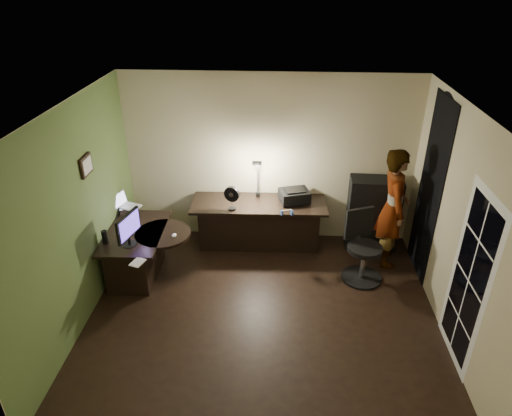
# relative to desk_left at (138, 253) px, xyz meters

# --- Properties ---
(floor) EXTENTS (4.50, 4.00, 0.01)m
(floor) POSITION_rel_desk_left_xyz_m (1.83, -0.75, -0.37)
(floor) COLOR black
(floor) RESTS_ON ground
(ceiling) EXTENTS (4.50, 4.00, 0.01)m
(ceiling) POSITION_rel_desk_left_xyz_m (1.83, -0.75, 2.34)
(ceiling) COLOR silver
(ceiling) RESTS_ON floor
(wall_back) EXTENTS (4.50, 0.01, 2.70)m
(wall_back) POSITION_rel_desk_left_xyz_m (1.83, 1.26, 0.98)
(wall_back) COLOR #C0B48B
(wall_back) RESTS_ON floor
(wall_front) EXTENTS (4.50, 0.01, 2.70)m
(wall_front) POSITION_rel_desk_left_xyz_m (1.83, -2.75, 0.98)
(wall_front) COLOR #C0B48B
(wall_front) RESTS_ON floor
(wall_left) EXTENTS (0.01, 4.00, 2.70)m
(wall_left) POSITION_rel_desk_left_xyz_m (-0.42, -0.75, 0.98)
(wall_left) COLOR #C0B48B
(wall_left) RESTS_ON floor
(wall_right) EXTENTS (0.01, 4.00, 2.70)m
(wall_right) POSITION_rel_desk_left_xyz_m (4.08, -0.75, 0.98)
(wall_right) COLOR #C0B48B
(wall_right) RESTS_ON floor
(green_wall_overlay) EXTENTS (0.00, 4.00, 2.70)m
(green_wall_overlay) POSITION_rel_desk_left_xyz_m (-0.41, -0.75, 0.98)
(green_wall_overlay) COLOR #4E6730
(green_wall_overlay) RESTS_ON floor
(arched_doorway) EXTENTS (0.01, 0.90, 2.60)m
(arched_doorway) POSITION_rel_desk_left_xyz_m (4.07, 0.40, 0.93)
(arched_doorway) COLOR black
(arched_doorway) RESTS_ON floor
(french_door) EXTENTS (0.02, 0.92, 2.10)m
(french_door) POSITION_rel_desk_left_xyz_m (4.07, -1.30, 0.68)
(french_door) COLOR white
(french_door) RESTS_ON floor
(framed_picture) EXTENTS (0.04, 0.30, 0.25)m
(framed_picture) POSITION_rel_desk_left_xyz_m (-0.39, -0.30, 1.48)
(framed_picture) COLOR black
(framed_picture) RESTS_ON wall_left
(desk_left) EXTENTS (0.81, 1.28, 0.73)m
(desk_left) POSITION_rel_desk_left_xyz_m (0.00, 0.00, 0.00)
(desk_left) COLOR black
(desk_left) RESTS_ON floor
(desk_right) EXTENTS (2.11, 0.79, 0.78)m
(desk_right) POSITION_rel_desk_left_xyz_m (1.69, 0.88, 0.03)
(desk_right) COLOR black
(desk_right) RESTS_ON floor
(cabinet) EXTENTS (0.80, 0.42, 1.18)m
(cabinet) POSITION_rel_desk_left_xyz_m (3.48, 1.00, 0.22)
(cabinet) COLOR black
(cabinet) RESTS_ON floor
(laptop_stand) EXTENTS (0.27, 0.25, 0.10)m
(laptop_stand) POSITION_rel_desk_left_xyz_m (-0.28, 0.57, 0.40)
(laptop_stand) COLOR silver
(laptop_stand) RESTS_ON desk_left
(laptop) EXTENTS (0.40, 0.39, 0.22)m
(laptop) POSITION_rel_desk_left_xyz_m (-0.24, 0.57, 0.56)
(laptop) COLOR silver
(laptop) RESTS_ON laptop_stand
(monitor) EXTENTS (0.22, 0.53, 0.34)m
(monitor) POSITION_rel_desk_left_xyz_m (0.02, -0.33, 0.53)
(monitor) COLOR black
(monitor) RESTS_ON desk_left
(mouse) EXTENTS (0.08, 0.10, 0.04)m
(mouse) POSITION_rel_desk_left_xyz_m (0.57, -0.08, 0.37)
(mouse) COLOR silver
(mouse) RESTS_ON desk_left
(phone) EXTENTS (0.10, 0.13, 0.01)m
(phone) POSITION_rel_desk_left_xyz_m (0.05, 0.41, 0.36)
(phone) COLOR black
(phone) RESTS_ON desk_left
(pen) EXTENTS (0.09, 0.12, 0.01)m
(pen) POSITION_rel_desk_left_xyz_m (0.37, 0.09, 0.36)
(pen) COLOR black
(pen) RESTS_ON desk_left
(speaker) EXTENTS (0.08, 0.08, 0.20)m
(speaker) POSITION_rel_desk_left_xyz_m (-0.31, -0.31, 0.45)
(speaker) COLOR black
(speaker) RESTS_ON desk_left
(notepad) EXTENTS (0.19, 0.23, 0.01)m
(notepad) POSITION_rel_desk_left_xyz_m (0.25, -0.73, 0.36)
(notepad) COLOR silver
(notepad) RESTS_ON desk_left
(desk_fan) EXTENTS (0.26, 0.19, 0.37)m
(desk_fan) POSITION_rel_desk_left_xyz_m (1.30, 0.64, 0.62)
(desk_fan) COLOR black
(desk_fan) RESTS_ON desk_right
(headphones) EXTENTS (0.20, 0.14, 0.09)m
(headphones) POSITION_rel_desk_left_xyz_m (2.12, 0.49, 0.48)
(headphones) COLOR navy
(headphones) RESTS_ON desk_right
(printer) EXTENTS (0.52, 0.45, 0.20)m
(printer) POSITION_rel_desk_left_xyz_m (2.23, 0.95, 0.53)
(printer) COLOR black
(printer) RESTS_ON desk_right
(desk_lamp) EXTENTS (0.21, 0.35, 0.74)m
(desk_lamp) POSITION_rel_desk_left_xyz_m (1.66, 1.08, 0.80)
(desk_lamp) COLOR black
(desk_lamp) RESTS_ON desk_right
(office_chair) EXTENTS (0.75, 0.75, 1.03)m
(office_chair) POSITION_rel_desk_left_xyz_m (3.23, 0.10, 0.15)
(office_chair) COLOR black
(office_chair) RESTS_ON floor
(person) EXTENTS (0.44, 0.66, 1.82)m
(person) POSITION_rel_desk_left_xyz_m (3.66, 0.59, 0.55)
(person) COLOR #D8A88C
(person) RESTS_ON floor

